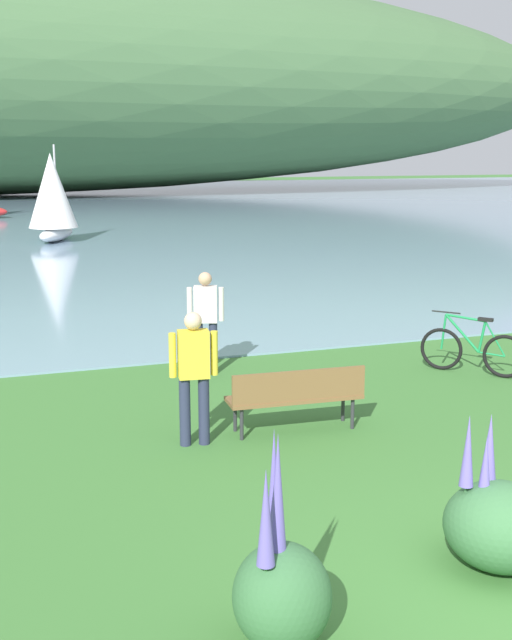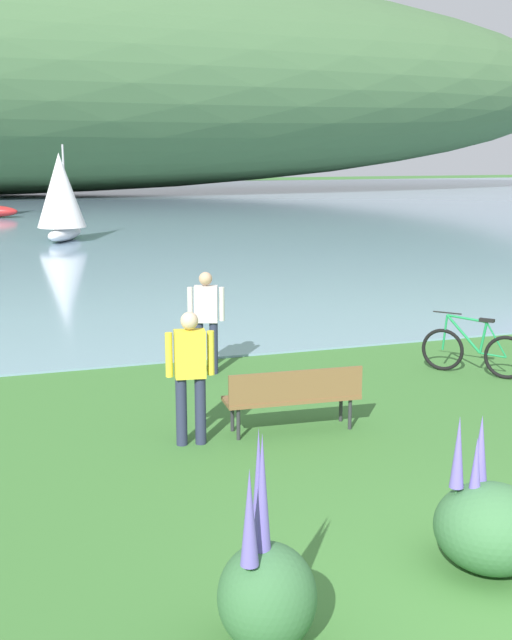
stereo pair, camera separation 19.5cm
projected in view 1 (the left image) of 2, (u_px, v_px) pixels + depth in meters
The scene contains 8 objects.
bay_water at pixel (48, 208), 51.31m from camera, with size 180.00×80.00×0.04m, color #7A99B2.
park_bench_near_camera at pixel (296, 394), 10.44m from camera, with size 1.82×0.58×0.88m.
bicycle_leaning_near_bench at pixel (472, 350), 13.22m from camera, with size 1.24×1.35×1.01m.
person_at_shoreline at pixel (206, 316), 13.09m from camera, with size 0.58×0.33×1.71m.
person_on_the_grass at pixel (194, 370), 9.89m from camera, with size 0.61×0.27×1.71m.
echium_bush_mid_cluster at pixel (500, 523), 7.06m from camera, with size 1.01×1.01×1.40m.
echium_bush_far_cluster at pixel (281, 588), 5.89m from camera, with size 0.75×0.75×1.71m.
sailboat_nearest_to_shore at pixel (52, 196), 31.84m from camera, with size 2.54×3.37×3.84m.
Camera 1 is at (-4.33, -4.73, 3.65)m, focal length 44.78 mm.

